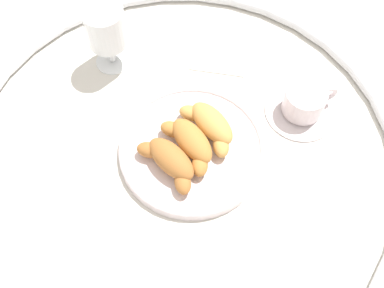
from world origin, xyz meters
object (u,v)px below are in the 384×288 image
Objects in this scene: pastry_plate at (192,149)px; croissant_extra at (170,161)px; coffee_cup_near at (304,103)px; juice_glass_left at (106,30)px; croissant_small at (190,142)px; folded_napkin at (220,51)px; croissant_large at (211,125)px.

pastry_plate is 0.06m from croissant_extra.
juice_glass_left is at bearing -1.77° from coffee_cup_near.
croissant_small is 0.23m from coffee_cup_near.
croissant_small is 1.08× the size of folded_napkin.
pastry_plate is 2.22× the size of croissant_small.
juice_glass_left is at bearing -36.91° from croissant_small.
pastry_plate is at bearing 92.12° from folded_napkin.
croissant_large reaches higher than folded_napkin.
folded_napkin is at bearing -27.48° from coffee_cup_near.
croissant_large is 0.98× the size of croissant_extra.
croissant_extra reaches higher than pastry_plate.
croissant_extra is 0.27m from coffee_cup_near.
croissant_extra is 0.28m from juice_glass_left.
folded_napkin is at bearing -81.05° from croissant_large.
croissant_large is 1.08× the size of folded_napkin.
pastry_plate is at bearing 143.79° from juice_glass_left.
juice_glass_left is 0.24m from folded_napkin.
croissant_large is at bearing -118.78° from croissant_small.
croissant_large is (-0.02, -0.04, 0.03)m from pastry_plate.
pastry_plate is 0.06m from croissant_large.
coffee_cup_near is (-0.20, -0.19, -0.01)m from croissant_extra.
croissant_extra is 0.89× the size of coffee_cup_near.
croissant_large is 0.26m from juice_glass_left.
croissant_small is at bearing 91.62° from folded_napkin.
croissant_small is 0.24m from folded_napkin.
coffee_cup_near is 0.39m from juice_glass_left.
juice_glass_left is (0.23, -0.11, 0.05)m from croissant_large.
folded_napkin is (0.18, -0.10, -0.02)m from coffee_cup_near.
croissant_large is at bearing 154.16° from juice_glass_left.
juice_glass_left is 1.27× the size of folded_napkin.
folded_napkin is at bearing -157.50° from juice_glass_left.
croissant_small is 0.87× the size of coffee_cup_near.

